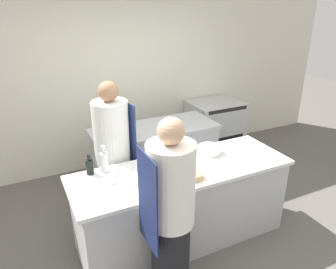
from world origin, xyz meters
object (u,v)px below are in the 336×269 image
at_px(bowl_mixing_large, 210,150).
at_px(cup, 112,179).
at_px(bottle_wine, 164,173).
at_px(bowl_prep_small, 193,175).
at_px(chef_at_stove, 113,156).
at_px(chef_at_prep_near, 170,216).
at_px(bottle_vinegar, 104,162).
at_px(bottle_olive_oil, 90,166).
at_px(oven_range, 215,127).

relative_size(bowl_mixing_large, cup, 3.14).
height_order(bottle_wine, bowl_prep_small, bottle_wine).
height_order(chef_at_stove, bottle_wine, chef_at_stove).
height_order(bottle_wine, bowl_mixing_large, bottle_wine).
xyz_separation_m(chef_at_prep_near, bowl_prep_small, (0.45, 0.41, 0.06)).
distance_m(chef_at_prep_near, bottle_wine, 0.48).
height_order(chef_at_stove, cup, chef_at_stove).
relative_size(chef_at_prep_near, chef_at_stove, 1.00).
bearing_deg(bottle_wine, chef_at_prep_near, -109.25).
relative_size(bottle_vinegar, bottle_wine, 0.96).
relative_size(chef_at_stove, cup, 19.50).
bearing_deg(bottle_olive_oil, bottle_vinegar, -8.98).
bearing_deg(oven_range, chef_at_stove, -153.13).
relative_size(chef_at_prep_near, bottle_wine, 5.73).
xyz_separation_m(bottle_olive_oil, bowl_mixing_large, (1.34, -0.13, -0.04)).
bearing_deg(bottle_vinegar, chef_at_prep_near, -72.11).
distance_m(bottle_vinegar, bowl_prep_small, 0.91).
xyz_separation_m(chef_at_stove, bowl_prep_small, (0.55, -0.87, 0.06)).
relative_size(bottle_olive_oil, bowl_prep_small, 1.05).
bearing_deg(cup, bowl_mixing_large, 6.77).
distance_m(oven_range, cup, 2.92).
bearing_deg(cup, bottle_vinegar, 89.73).
relative_size(chef_at_prep_near, bowl_prep_small, 8.56).
height_order(chef_at_prep_near, bottle_olive_oil, chef_at_prep_near).
distance_m(chef_at_stove, bottle_vinegar, 0.44).
bearing_deg(bowl_mixing_large, bowl_prep_small, -138.56).
bearing_deg(oven_range, bowl_prep_small, -129.06).
relative_size(chef_at_stove, bottle_olive_oil, 8.20).
distance_m(chef_at_stove, cup, 0.65).
bearing_deg(bottle_olive_oil, oven_range, 29.84).
relative_size(bottle_vinegar, bowl_mixing_large, 1.04).
relative_size(bottle_olive_oil, bowl_mixing_large, 0.76).
height_order(oven_range, chef_at_stove, chef_at_stove).
xyz_separation_m(chef_at_stove, bottle_vinegar, (-0.20, -0.36, 0.14)).
relative_size(oven_range, cup, 10.26).
distance_m(oven_range, bottle_olive_oil, 2.89).
bearing_deg(chef_at_prep_near, cup, 24.19).
bearing_deg(bowl_prep_small, cup, 161.26).
bearing_deg(bottle_wine, bowl_mixing_large, 26.45).
xyz_separation_m(bottle_wine, cup, (-0.44, 0.23, -0.08)).
bearing_deg(chef_at_stove, chef_at_prep_near, -7.51).
bearing_deg(bowl_prep_small, oven_range, 50.94).
height_order(bottle_olive_oil, bottle_wine, bottle_wine).
bearing_deg(bowl_mixing_large, chef_at_prep_near, -138.41).
bearing_deg(bottle_olive_oil, chef_at_prep_near, -64.85).
bearing_deg(oven_range, chef_at_prep_near, -130.85).
bearing_deg(chef_at_prep_near, bowl_mixing_large, -48.30).
bearing_deg(bottle_vinegar, bowl_mixing_large, -5.15).
height_order(chef_at_stove, bowl_mixing_large, chef_at_stove).
distance_m(oven_range, chef_at_stove, 2.42).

